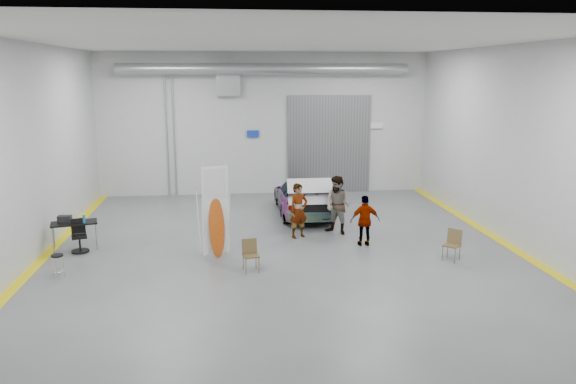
{
  "coord_description": "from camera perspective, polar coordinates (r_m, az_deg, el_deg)",
  "views": [
    {
      "loc": [
        -1.56,
        -15.92,
        5.17
      ],
      "look_at": [
        0.27,
        1.12,
        1.5
      ],
      "focal_mm": 35.0,
      "sensor_mm": 36.0,
      "label": 1
    }
  ],
  "objects": [
    {
      "name": "work_table",
      "position": [
        17.81,
        -21.13,
        -2.89
      ],
      "size": [
        1.42,
        0.95,
        1.06
      ],
      "rotation": [
        0.0,
        0.0,
        0.25
      ],
      "color": "gray",
      "rests_on": "ground"
    },
    {
      "name": "person_c",
      "position": [
        17.12,
        7.83,
        -2.9
      ],
      "size": [
        0.9,
        0.38,
        1.56
      ],
      "primitive_type": "imported",
      "rotation": [
        0.0,
        0.0,
        3.14
      ],
      "color": "brown",
      "rests_on": "ground"
    },
    {
      "name": "room_shell",
      "position": [
        18.27,
        -0.48,
        8.65
      ],
      "size": [
        14.02,
        16.18,
        6.01
      ],
      "color": "#B4B7B8",
      "rests_on": "ground"
    },
    {
      "name": "trunk_lid",
      "position": [
        18.67,
        2.32,
        0.27
      ],
      "size": [
        1.55,
        0.94,
        0.04
      ],
      "primitive_type": "cube",
      "color": "silver",
      "rests_on": "sedan_car"
    },
    {
      "name": "shop_stool",
      "position": [
        15.61,
        -22.32,
        -7.01
      ],
      "size": [
        0.32,
        0.32,
        0.62
      ],
      "rotation": [
        0.0,
        0.0,
        -0.3
      ],
      "color": "black",
      "rests_on": "ground"
    },
    {
      "name": "folding_chair_far",
      "position": [
        16.4,
        16.24,
        -5.8
      ],
      "size": [
        0.58,
        0.65,
        0.87
      ],
      "rotation": [
        0.0,
        0.0,
        -0.76
      ],
      "color": "brown",
      "rests_on": "ground"
    },
    {
      "name": "person_b",
      "position": [
        18.24,
        5.09,
        -1.33
      ],
      "size": [
        1.17,
        1.15,
        1.91
      ],
      "primitive_type": "imported",
      "rotation": [
        0.0,
        0.0,
        -0.72
      ],
      "color": "#456F7F",
      "rests_on": "ground"
    },
    {
      "name": "surfboard_display",
      "position": [
        15.93,
        -7.59,
        -2.73
      ],
      "size": [
        0.75,
        0.41,
        2.79
      ],
      "rotation": [
        0.0,
        0.0,
        0.36
      ],
      "color": "white",
      "rests_on": "ground"
    },
    {
      "name": "office_chair",
      "position": [
        17.58,
        -20.38,
        -4.37
      ],
      "size": [
        0.52,
        0.54,
        0.96
      ],
      "rotation": [
        0.0,
        0.0,
        0.29
      ],
      "color": "black",
      "rests_on": "ground"
    },
    {
      "name": "ground",
      "position": [
        16.82,
        -0.52,
        -5.83
      ],
      "size": [
        16.0,
        16.0,
        0.0
      ],
      "primitive_type": "plane",
      "color": "#55595C",
      "rests_on": "ground"
    },
    {
      "name": "folding_chair_near",
      "position": [
        14.96,
        -3.78,
        -7.08
      ],
      "size": [
        0.46,
        0.48,
        0.85
      ],
      "rotation": [
        0.0,
        0.0,
        0.17
      ],
      "color": "brown",
      "rests_on": "ground"
    },
    {
      "name": "sedan_car",
      "position": [
        20.79,
        1.48,
        -0.43
      ],
      "size": [
        1.89,
        4.6,
        1.33
      ],
      "primitive_type": "imported",
      "rotation": [
        0.0,
        0.0,
        3.14
      ],
      "color": "silver",
      "rests_on": "ground"
    },
    {
      "name": "person_a",
      "position": [
        17.78,
        1.09,
        -1.89
      ],
      "size": [
        0.75,
        0.65,
        1.75
      ],
      "primitive_type": "imported",
      "rotation": [
        0.0,
        0.0,
        0.43
      ],
      "color": "#9B6554",
      "rests_on": "ground"
    }
  ]
}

